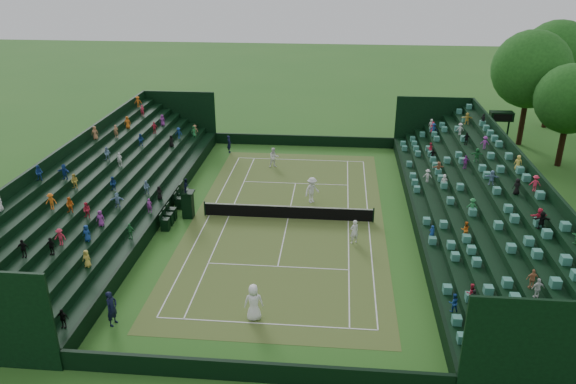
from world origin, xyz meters
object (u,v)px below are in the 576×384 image
Objects in this scene: umpire_chair at (187,201)px; player_near_east at (354,232)px; tennis_net at (288,212)px; player_near_west at (254,302)px; player_far_east at (312,190)px; player_far_west at (274,158)px.

player_near_east is (11.30, -2.69, -0.42)m from umpire_chair.
player_near_east is at bearing -34.68° from tennis_net.
player_far_east is (2.10, 14.44, -0.01)m from player_near_west.
player_far_west is 7.87m from player_far_east.
player_near_west is at bearing -60.75° from umpire_chair.
umpire_chair is at bearing 157.74° from player_far_east.
player_far_west is at bearing 65.33° from umpire_chair.
player_far_east is at bearing -92.71° from player_near_east.
player_near_east is at bearing -133.30° from player_near_west.
tennis_net is at bearing 3.14° from umpire_chair.
player_near_west is 1.14× the size of player_far_west.
umpire_chair is 1.67× the size of player_far_west.
player_far_east is (1.47, 2.92, 0.44)m from tennis_net.
player_far_west is (4.73, 10.30, -0.37)m from umpire_chair.
umpire_chair reaches higher than player_far_west.
player_near_west is (6.24, -11.14, -0.24)m from umpire_chair.
tennis_net is at bearing -63.69° from player_near_east.
umpire_chair reaches higher than player_near_west.
player_near_east is 0.82× the size of player_far_east.
player_near_west reaches higher than player_far_west.
tennis_net is 4.09× the size of umpire_chair.
player_near_west is 1.22× the size of player_near_east.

